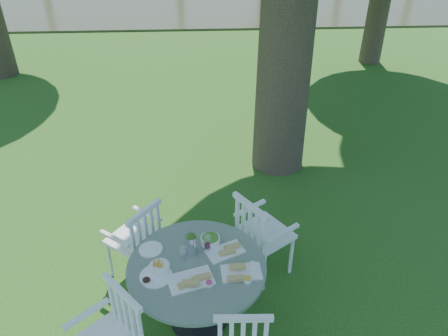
% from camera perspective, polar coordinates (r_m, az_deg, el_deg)
% --- Properties ---
extents(ground, '(140.00, 140.00, 0.00)m').
position_cam_1_polar(ground, '(5.42, 0.12, -8.72)').
color(ground, '#143D0C').
rests_on(ground, ground).
extents(table, '(1.26, 1.26, 0.74)m').
position_cam_1_polar(table, '(4.14, -3.52, -14.14)').
color(table, black).
rests_on(table, ground).
extents(chair_ne, '(0.68, 0.69, 1.01)m').
position_cam_1_polar(chair_ne, '(4.58, 4.49, -8.30)').
color(chair_ne, white).
rests_on(chair_ne, ground).
extents(chair_nw, '(0.64, 0.65, 0.94)m').
position_cam_1_polar(chair_nw, '(4.66, -11.02, -8.73)').
color(chair_nw, white).
rests_on(chair_nw, ground).
extents(chair_sw, '(0.68, 0.68, 0.99)m').
position_cam_1_polar(chair_sw, '(3.85, -14.00, -20.22)').
color(chair_sw, white).
rests_on(chair_sw, ground).
extents(tableware, '(1.12, 0.73, 0.21)m').
position_cam_1_polar(tableware, '(4.04, -4.25, -11.63)').
color(tableware, white).
rests_on(tableware, table).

